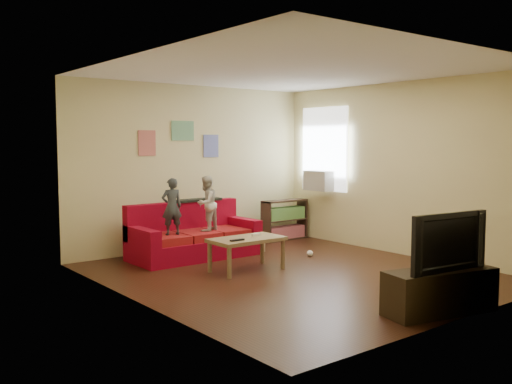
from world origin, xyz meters
TOP-DOWN VIEW (x-y plane):
  - room_shell at (0.00, 0.00)m, footprint 4.52×5.02m
  - sofa at (-0.45, 1.81)m, footprint 1.96×0.90m
  - child_a at (-0.90, 1.64)m, footprint 0.34×0.26m
  - child_b at (-0.30, 1.64)m, footprint 0.50×0.46m
  - coffee_table at (-0.36, 0.55)m, footprint 1.02×0.56m
  - remote at (-0.61, 0.43)m, footprint 0.21×0.06m
  - game_controller at (-0.16, 0.60)m, footprint 0.15×0.06m
  - bookshelf at (1.70, 2.13)m, footprint 0.90×0.27m
  - window at (2.22, 1.65)m, footprint 0.04×1.08m
  - ac_unit at (2.10, 1.65)m, footprint 0.28×0.55m
  - artwork_left at (-0.85, 2.48)m, footprint 0.30×0.01m
  - artwork_center at (-0.20, 2.48)m, footprint 0.42×0.01m
  - artwork_right at (0.35, 2.48)m, footprint 0.30×0.01m
  - file_box at (0.50, 1.58)m, footprint 0.39×0.30m
  - tv_stand at (0.02, -2.25)m, footprint 1.28×0.68m
  - television at (0.02, -2.25)m, footprint 1.05×0.26m
  - tissue at (0.99, 0.71)m, footprint 0.12×0.12m

SIDE VIEW (x-z plane):
  - tissue at x=0.99m, z-range 0.00..0.10m
  - file_box at x=0.50m, z-range 0.00..0.27m
  - tv_stand at x=0.02m, z-range 0.00..0.46m
  - sofa at x=-0.45m, z-range -0.14..0.72m
  - bookshelf at x=1.70m, z-range -0.04..0.68m
  - coffee_table at x=-0.36m, z-range 0.16..0.62m
  - remote at x=-0.61m, z-range 0.46..0.48m
  - game_controller at x=-0.16m, z-range 0.46..0.49m
  - television at x=0.02m, z-range 0.46..1.06m
  - child_a at x=-0.90m, z-range 0.41..1.24m
  - child_b at x=-0.30m, z-range 0.41..1.25m
  - ac_unit at x=2.10m, z-range 0.91..1.26m
  - room_shell at x=0.00m, z-range -0.01..2.71m
  - window at x=2.22m, z-range 0.90..2.38m
  - artwork_right at x=0.35m, z-range 1.51..1.89m
  - artwork_left at x=-0.85m, z-range 1.55..1.95m
  - artwork_center at x=-0.20m, z-range 1.79..2.11m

